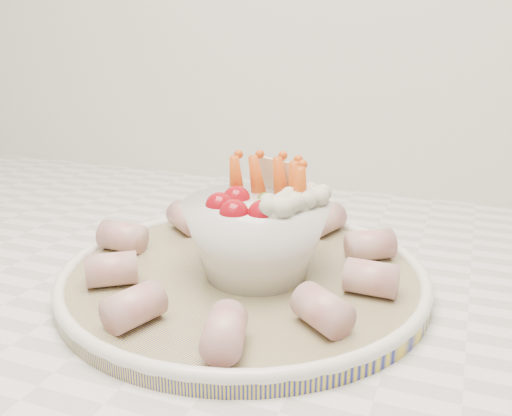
% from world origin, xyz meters
% --- Properties ---
extents(serving_platter, '(0.45, 0.45, 0.02)m').
position_xyz_m(serving_platter, '(0.08, 1.39, 0.93)').
color(serving_platter, navy).
rests_on(serving_platter, kitchen_counter).
extents(veggie_bowl, '(0.14, 0.14, 0.11)m').
position_xyz_m(veggie_bowl, '(0.09, 1.39, 0.98)').
color(veggie_bowl, silver).
rests_on(veggie_bowl, serving_platter).
extents(cured_meat_rolls, '(0.31, 0.32, 0.03)m').
position_xyz_m(cured_meat_rolls, '(0.08, 1.39, 0.95)').
color(cured_meat_rolls, '#AA4D4F').
rests_on(cured_meat_rolls, serving_platter).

